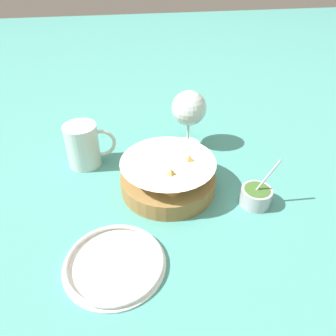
{
  "coord_description": "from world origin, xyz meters",
  "views": [
    {
      "loc": [
        -0.13,
        -0.57,
        0.51
      ],
      "look_at": [
        -0.03,
        0.03,
        0.06
      ],
      "focal_mm": 35.0,
      "sensor_mm": 36.0,
      "label": 1
    }
  ],
  "objects_px": {
    "food_basket": "(169,177)",
    "wine_glass": "(189,110)",
    "sauce_cup": "(256,196)",
    "beer_mug": "(84,147)",
    "side_plate": "(115,263)"
  },
  "relations": [
    {
      "from": "side_plate",
      "to": "sauce_cup",
      "type": "bearing_deg",
      "value": 20.93
    },
    {
      "from": "food_basket",
      "to": "side_plate",
      "type": "bearing_deg",
      "value": -123.27
    },
    {
      "from": "food_basket",
      "to": "side_plate",
      "type": "height_order",
      "value": "food_basket"
    },
    {
      "from": "food_basket",
      "to": "wine_glass",
      "type": "distance_m",
      "value": 0.22
    },
    {
      "from": "wine_glass",
      "to": "side_plate",
      "type": "height_order",
      "value": "wine_glass"
    },
    {
      "from": "beer_mug",
      "to": "side_plate",
      "type": "height_order",
      "value": "beer_mug"
    },
    {
      "from": "wine_glass",
      "to": "side_plate",
      "type": "xyz_separation_m",
      "value": [
        -0.22,
        -0.39,
        -0.1
      ]
    },
    {
      "from": "food_basket",
      "to": "wine_glass",
      "type": "relative_size",
      "value": 1.37
    },
    {
      "from": "beer_mug",
      "to": "sauce_cup",
      "type": "bearing_deg",
      "value": -29.62
    },
    {
      "from": "beer_mug",
      "to": "wine_glass",
      "type": "bearing_deg",
      "value": 10.01
    },
    {
      "from": "wine_glass",
      "to": "beer_mug",
      "type": "xyz_separation_m",
      "value": [
        -0.29,
        -0.05,
        -0.06
      ]
    },
    {
      "from": "food_basket",
      "to": "beer_mug",
      "type": "height_order",
      "value": "beer_mug"
    },
    {
      "from": "sauce_cup",
      "to": "beer_mug",
      "type": "height_order",
      "value": "sauce_cup"
    },
    {
      "from": "sauce_cup",
      "to": "wine_glass",
      "type": "height_order",
      "value": "wine_glass"
    },
    {
      "from": "wine_glass",
      "to": "beer_mug",
      "type": "relative_size",
      "value": 1.27
    }
  ]
}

